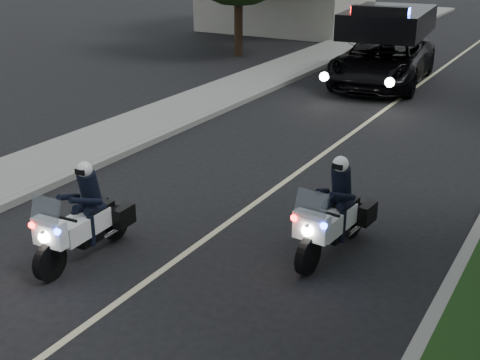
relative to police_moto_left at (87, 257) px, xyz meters
The scene contains 11 objects.
ground 1.57m from the police_moto_left, 31.16° to the right, with size 120.00×120.00×0.00m, color black.
curb_left 9.59m from the police_moto_left, 106.68° to the left, with size 0.20×60.00×0.15m, color gray.
sidewalk_left 9.96m from the police_moto_left, 112.76° to the left, with size 2.00×60.00×0.16m, color gray.
lane_marking 9.28m from the police_moto_left, 81.66° to the left, with size 0.12×50.00×0.01m, color #BFB78C.
police_moto_left is the anchor object (origin of this frame).
police_moto_right 4.07m from the police_moto_left, 31.83° to the left, with size 0.69×1.97×1.68m, color silver, non-canonical shape.
police_suv 14.89m from the police_moto_left, 89.47° to the left, with size 2.83×6.11×2.97m, color black.
bicycle 16.84m from the police_moto_left, 93.64° to the left, with size 0.57×1.63×0.85m, color black.
cyclist 16.84m from the police_moto_left, 93.64° to the left, with size 0.65×0.43×1.81m, color black.
tree_left_near 18.42m from the police_moto_left, 112.10° to the left, with size 5.82×5.82×9.71m, color #1B3913, non-canonical shape.
tree_left_far 23.85m from the police_moto_left, 110.06° to the left, with size 6.91×6.91×11.52m, color black, non-canonical shape.
Camera 1 is at (5.50, -6.06, 5.02)m, focal length 47.83 mm.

